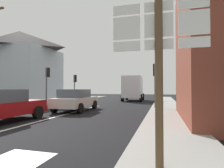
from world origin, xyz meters
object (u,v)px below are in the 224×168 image
(sedan_near, at_px, (0,106))
(traffic_light_far_left, at_px, (75,82))
(delivery_truck, at_px, (133,88))
(sedan_far, at_px, (76,100))
(traffic_light_near_right, at_px, (155,76))
(traffic_light_near_left, at_px, (47,77))
(traffic_light_far_right, at_px, (158,80))
(route_sign_post, at_px, (159,60))

(sedan_near, xyz_separation_m, traffic_light_far_left, (-3.55, 14.50, 1.64))
(sedan_near, bearing_deg, delivery_truck, 78.80)
(sedan_far, bearing_deg, traffic_light_near_right, 24.86)
(traffic_light_far_left, height_order, traffic_light_near_left, traffic_light_near_left)
(sedan_near, height_order, traffic_light_far_left, traffic_light_far_left)
(sedan_far, xyz_separation_m, delivery_truck, (2.16, 11.81, 0.89))
(sedan_near, relative_size, traffic_light_far_right, 1.23)
(traffic_light_near_right, bearing_deg, delivery_truck, 108.16)
(route_sign_post, xyz_separation_m, traffic_light_far_left, (-10.42, 17.85, 0.40))
(delivery_truck, bearing_deg, sedan_near, -101.20)
(traffic_light_far_right, bearing_deg, sedan_far, -116.90)
(sedan_near, distance_m, delivery_truck, 17.21)
(sedan_far, relative_size, route_sign_post, 1.33)
(delivery_truck, height_order, traffic_light_far_left, traffic_light_far_left)
(delivery_truck, relative_size, route_sign_post, 1.58)
(delivery_truck, relative_size, traffic_light_far_right, 1.48)
(delivery_truck, bearing_deg, traffic_light_near_right, -71.84)
(traffic_light_near_right, xyz_separation_m, traffic_light_far_right, (0.00, 7.90, 0.05))
(sedan_far, height_order, delivery_truck, delivery_truck)
(traffic_light_near_right, relative_size, traffic_light_near_left, 0.96)
(delivery_truck, xyz_separation_m, traffic_light_near_left, (-6.89, -8.13, 0.95))
(sedan_near, xyz_separation_m, route_sign_post, (6.87, -3.35, 1.24))
(traffic_light_near_right, distance_m, traffic_light_far_right, 7.90)
(delivery_truck, bearing_deg, route_sign_post, -80.09)
(route_sign_post, bearing_deg, traffic_light_near_right, 92.40)
(sedan_near, bearing_deg, traffic_light_far_right, 67.36)
(delivery_truck, distance_m, route_sign_post, 20.52)
(delivery_truck, relative_size, traffic_light_near_left, 1.44)
(sedan_far, bearing_deg, traffic_light_near_left, 142.17)
(sedan_far, bearing_deg, delivery_truck, 79.62)
(traffic_light_near_right, relative_size, traffic_light_far_left, 1.04)
(traffic_light_near_right, distance_m, traffic_light_near_left, 10.05)
(route_sign_post, height_order, traffic_light_near_left, traffic_light_near_left)
(sedan_near, relative_size, delivery_truck, 0.83)
(route_sign_post, bearing_deg, sedan_near, 153.99)
(traffic_light_far_left, bearing_deg, traffic_light_far_right, 5.07)
(sedan_far, xyz_separation_m, traffic_light_far_left, (-4.73, 9.44, 1.64))
(sedan_far, relative_size, traffic_light_far_left, 1.31)
(route_sign_post, bearing_deg, traffic_light_far_right, 91.39)
(route_sign_post, relative_size, traffic_light_far_right, 0.93)
(sedan_near, bearing_deg, sedan_far, 76.89)
(sedan_near, xyz_separation_m, traffic_light_near_left, (-3.55, 8.73, 1.84))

